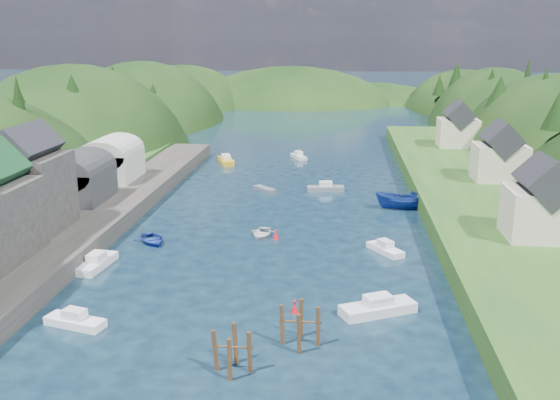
# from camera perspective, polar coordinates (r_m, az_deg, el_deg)

# --- Properties ---
(ground) EXTENTS (600.00, 600.00, 0.00)m
(ground) POSITION_cam_1_polar(r_m,az_deg,el_deg) (93.28, 1.30, 1.11)
(ground) COLOR black
(ground) RESTS_ON ground
(hillside_left) EXTENTS (44.00, 245.56, 52.00)m
(hillside_left) POSITION_cam_1_polar(r_m,az_deg,el_deg) (129.94, -18.06, 0.70)
(hillside_left) COLOR black
(hillside_left) RESTS_ON ground
(hillside_right) EXTENTS (36.00, 245.56, 48.00)m
(hillside_right) POSITION_cam_1_polar(r_m,az_deg,el_deg) (125.14, 23.20, -0.02)
(hillside_right) COLOR black
(hillside_right) RESTS_ON ground
(far_hills) EXTENTS (103.00, 68.00, 44.00)m
(far_hills) POSITION_cam_1_polar(r_m,az_deg,el_deg) (216.95, 4.05, 6.15)
(far_hills) COLOR black
(far_hills) RESTS_ON ground
(hill_trees) EXTENTS (91.97, 148.12, 12.08)m
(hill_trees) POSITION_cam_1_polar(r_m,az_deg,el_deg) (105.86, 2.53, 8.85)
(hill_trees) COLOR black
(hill_trees) RESTS_ON ground
(quay_left) EXTENTS (12.00, 110.00, 2.00)m
(quay_left) POSITION_cam_1_polar(r_m,az_deg,el_deg) (70.93, -20.38, -3.52)
(quay_left) COLOR #2D2B28
(quay_left) RESTS_ON ground
(boat_sheds) EXTENTS (7.00, 21.00, 7.50)m
(boat_sheds) POSITION_cam_1_polar(r_m,az_deg,el_deg) (87.45, -16.52, 3.09)
(boat_sheds) COLOR #2D2D30
(boat_sheds) RESTS_ON quay_left
(terrace_right) EXTENTS (16.00, 120.00, 2.40)m
(terrace_right) POSITION_cam_1_polar(r_m,az_deg,el_deg) (85.08, 17.82, -0.16)
(terrace_right) COLOR #234719
(terrace_right) RESTS_ON ground
(right_bank_cottages) EXTENTS (9.00, 59.24, 8.41)m
(right_bank_cottages) POSITION_cam_1_polar(r_m,az_deg,el_deg) (92.69, 18.82, 3.91)
(right_bank_cottages) COLOR beige
(right_bank_cottages) RESTS_ON terrace_right
(piling_cluster_near) EXTENTS (2.82, 2.67, 3.63)m
(piling_cluster_near) POSITION_cam_1_polar(r_m,az_deg,el_deg) (43.78, -4.35, -13.92)
(piling_cluster_near) COLOR #382314
(piling_cluster_near) RESTS_ON ground
(piling_cluster_far) EXTENTS (3.19, 2.98, 3.71)m
(piling_cluster_far) POSITION_cam_1_polar(r_m,az_deg,el_deg) (46.98, 1.86, -11.69)
(piling_cluster_far) COLOR #382314
(piling_cluster_far) RESTS_ON ground
(channel_buoy_near) EXTENTS (0.70, 0.70, 1.10)m
(channel_buoy_near) POSITION_cam_1_polar(r_m,az_deg,el_deg) (52.31, 1.35, -9.77)
(channel_buoy_near) COLOR #B90E15
(channel_buoy_near) RESTS_ON ground
(channel_buoy_far) EXTENTS (0.70, 0.70, 1.10)m
(channel_buoy_far) POSITION_cam_1_polar(r_m,az_deg,el_deg) (70.15, -0.38, -3.20)
(channel_buoy_far) COLOR #B90E15
(channel_buoy_far) RESTS_ON ground
(moored_boats) EXTENTS (37.32, 93.12, 2.48)m
(moored_boats) POSITION_cam_1_polar(r_m,az_deg,el_deg) (69.99, -2.00, -3.08)
(moored_boats) COLOR silver
(moored_boats) RESTS_ON ground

